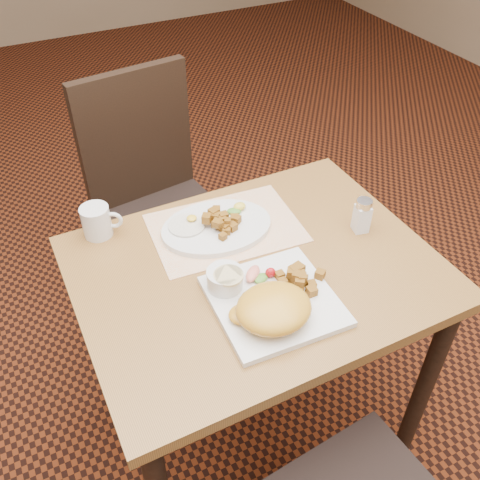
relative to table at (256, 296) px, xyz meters
name	(u,v)px	position (x,y,z in m)	size (l,w,h in m)	color
ground	(252,424)	(0.00, 0.00, -0.64)	(8.00, 8.00, 0.00)	black
table	(256,296)	(0.00, 0.00, 0.00)	(0.90, 0.70, 0.75)	olive
chair_far	(156,194)	(-0.04, 0.70, -0.10)	(0.47, 0.48, 0.97)	black
placemat	(225,228)	(-0.01, 0.17, 0.11)	(0.40, 0.28, 0.00)	white
plate_square	(274,301)	(-0.02, -0.13, 0.12)	(0.28, 0.28, 0.02)	silver
plate_oval	(217,227)	(-0.03, 0.18, 0.12)	(0.30, 0.23, 0.02)	silver
hollandaise_mound	(273,309)	(-0.05, -0.18, 0.16)	(0.18, 0.16, 0.06)	gold
ramekin	(225,279)	(-0.11, -0.04, 0.15)	(0.09, 0.09, 0.05)	silver
garnish_sq	(259,274)	(-0.02, -0.05, 0.14)	(0.09, 0.07, 0.03)	#387223
fried_egg	(187,224)	(-0.10, 0.21, 0.13)	(0.10, 0.10, 0.02)	white
garnish_ov	(237,208)	(0.05, 0.21, 0.14)	(0.06, 0.05, 0.02)	#387223
salt_shaker	(362,215)	(0.32, 0.00, 0.16)	(0.05, 0.05, 0.10)	white
coffee_mug	(97,221)	(-0.32, 0.30, 0.15)	(0.11, 0.08, 0.09)	silver
home_fries_sq	(299,278)	(0.06, -0.11, 0.14)	(0.12, 0.10, 0.04)	#905C17
home_fries_ov	(222,221)	(-0.02, 0.17, 0.15)	(0.11, 0.11, 0.04)	#905C17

